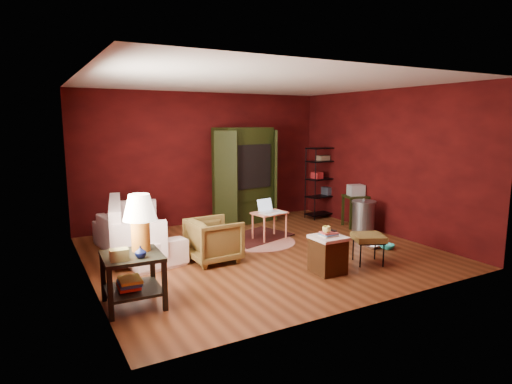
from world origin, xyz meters
TOP-DOWN VIEW (x-y plane):
  - room at (-0.04, -0.01)m, footprint 5.54×5.04m
  - sofa at (-1.88, 0.90)m, footprint 0.92×2.16m
  - armchair at (-0.90, -0.06)m, footprint 0.72×0.76m
  - pet_bowl_steel at (1.79, -0.75)m, footprint 0.27×0.13m
  - pet_bowl_turquoise at (1.99, -0.90)m, footprint 0.26×0.10m
  - vase at (-2.35, -1.32)m, footprint 0.15×0.16m
  - mug at (0.29, -1.37)m, footprint 0.15×0.13m
  - side_table at (-2.34, -1.08)m, footprint 0.70×0.70m
  - sofa_cushions at (-1.92, 0.90)m, footprint 1.15×2.10m
  - hamper at (0.34, -1.35)m, footprint 0.45×0.45m
  - footstool at (1.15, -1.32)m, footprint 0.59×0.59m
  - rug_round at (0.25, 0.54)m, footprint 1.50×1.50m
  - rug_oriental at (0.34, 0.84)m, footprint 1.55×1.27m
  - laptop_desk at (0.51, 0.62)m, footprint 0.67×0.56m
  - tv_armoire at (0.76, 2.11)m, footprint 1.61×1.02m
  - wire_shelving at (2.57, 1.68)m, footprint 0.82×0.43m
  - small_stand at (2.59, 0.59)m, footprint 0.55×0.55m
  - trash_can at (2.27, 0.00)m, footprint 0.56×0.56m

SIDE VIEW (x-z plane):
  - rug_round at x=0.25m, z-range 0.00..0.01m
  - rug_oriental at x=0.34m, z-range 0.01..0.02m
  - pet_bowl_turquoise at x=1.99m, z-range 0.00..0.26m
  - pet_bowl_steel at x=1.79m, z-range 0.00..0.26m
  - hamper at x=0.34m, z-range -0.03..0.60m
  - trash_can at x=2.27m, z-range -0.02..0.71m
  - armchair at x=-0.90m, z-range 0.00..0.75m
  - footstool at x=1.15m, z-range 0.17..0.63m
  - sofa_cushions at x=-1.92m, z-range -0.01..0.83m
  - sofa at x=-1.88m, z-range 0.00..0.82m
  - laptop_desk at x=0.51m, z-range 0.09..0.84m
  - small_stand at x=2.59m, z-range 0.22..1.11m
  - mug at x=0.29m, z-range 0.61..0.73m
  - vase at x=-2.35m, z-range 0.64..0.77m
  - side_table at x=-2.34m, z-range 0.13..1.46m
  - wire_shelving at x=2.57m, z-range 0.08..1.69m
  - tv_armoire at x=0.76m, z-range 0.04..2.11m
  - room at x=-0.04m, z-range -0.02..2.82m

